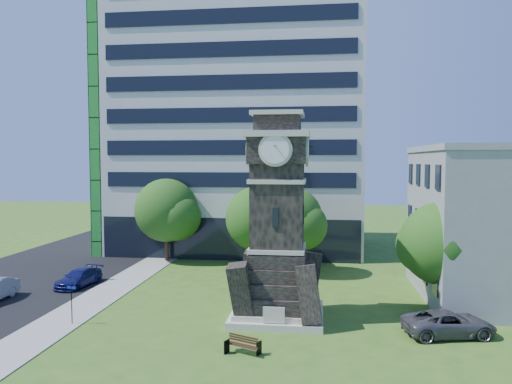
# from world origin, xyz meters

# --- Properties ---
(ground) EXTENTS (160.00, 160.00, 0.00)m
(ground) POSITION_xyz_m (0.00, 0.00, 0.00)
(ground) COLOR #355C1A
(ground) RESTS_ON ground
(sidewalk) EXTENTS (3.00, 70.00, 0.06)m
(sidewalk) POSITION_xyz_m (-9.50, 5.00, 0.03)
(sidewalk) COLOR gray
(sidewalk) RESTS_ON ground
(clock_tower) EXTENTS (5.40, 5.40, 12.22)m
(clock_tower) POSITION_xyz_m (3.00, 2.00, 5.28)
(clock_tower) COLOR beige
(clock_tower) RESTS_ON ground
(office_tall) EXTENTS (26.20, 15.11, 28.60)m
(office_tall) POSITION_xyz_m (-3.20, 25.84, 14.22)
(office_tall) COLOR silver
(office_tall) RESTS_ON ground
(car_street_north) EXTENTS (2.41, 4.56, 1.26)m
(car_street_north) POSITION_xyz_m (-12.37, 7.52, 0.63)
(car_street_north) COLOR #121550
(car_street_north) RESTS_ON ground
(car_east_lot) EXTENTS (5.26, 3.27, 1.36)m
(car_east_lot) POSITION_xyz_m (12.37, -0.02, 0.68)
(car_east_lot) COLOR #4E4D53
(car_east_lot) RESTS_ON ground
(park_bench) EXTENTS (1.68, 0.45, 0.87)m
(park_bench) POSITION_xyz_m (1.81, -3.84, 0.46)
(park_bench) COLOR black
(park_bench) RESTS_ON ground
(street_sign) EXTENTS (0.54, 0.05, 2.27)m
(street_sign) POSITION_xyz_m (-8.60, -0.78, 1.42)
(street_sign) COLOR black
(street_sign) RESTS_ON ground
(tree_nw) EXTENTS (6.50, 5.90, 7.72)m
(tree_nw) POSITION_xyz_m (-8.63, 17.57, 4.58)
(tree_nw) COLOR #332114
(tree_nw) RESTS_ON ground
(tree_nc) EXTENTS (6.30, 5.72, 7.16)m
(tree_nc) POSITION_xyz_m (0.16, 16.15, 4.13)
(tree_nc) COLOR #332114
(tree_nc) RESTS_ON ground
(tree_ne) EXTENTS (5.78, 5.25, 7.26)m
(tree_ne) POSITION_xyz_m (3.18, 13.59, 4.45)
(tree_ne) COLOR #332114
(tree_ne) RESTS_ON ground
(tree_east) EXTENTS (5.67, 5.16, 6.84)m
(tree_east) POSITION_xyz_m (13.07, 4.51, 4.09)
(tree_east) COLOR #332114
(tree_east) RESTS_ON ground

